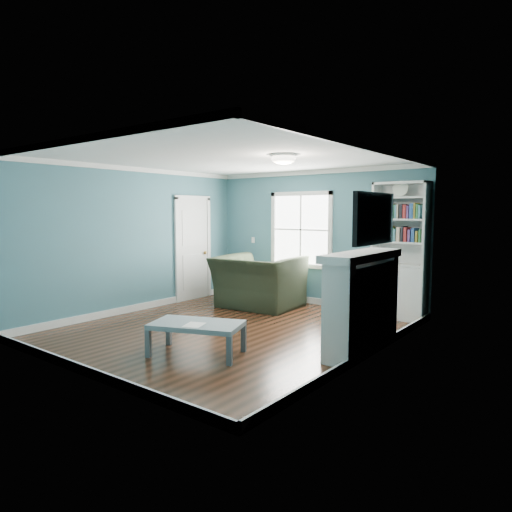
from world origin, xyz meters
The scene contains 13 objects.
floor centered at (0.00, 0.00, 0.00)m, with size 5.00×5.00×0.00m, color black.
room_walls centered at (0.00, 0.00, 1.58)m, with size 5.00×5.00×5.00m.
trim centered at (0.00, 0.00, 1.24)m, with size 4.50×5.00×2.60m.
window centered at (-0.30, 2.49, 1.45)m, with size 1.40×0.06×1.50m.
bookshelf centered at (1.77, 2.30, 0.92)m, with size 0.90×0.35×2.31m.
fireplace centered at (2.08, 0.20, 0.64)m, with size 0.44×1.58×1.30m.
tv centered at (2.20, 0.20, 1.72)m, with size 0.06×1.10×0.65m, color black.
door centered at (-2.22, 1.40, 1.07)m, with size 0.12×0.98×2.17m.
ceiling_fixture centered at (0.90, 0.10, 2.55)m, with size 0.38×0.38×0.15m.
light_switch centered at (-1.50, 2.48, 1.20)m, with size 0.08×0.01×0.12m, color white.
recliner centered at (-0.66, 1.57, 0.65)m, with size 1.49×0.97×1.30m, color black.
coffee_table centered at (0.46, -1.18, 0.36)m, with size 1.28×0.99×0.41m.
paper_sheet centered at (0.52, -1.29, 0.41)m, with size 0.22×0.28×0.00m, color white.
Camera 1 is at (4.51, -5.20, 1.82)m, focal length 32.00 mm.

